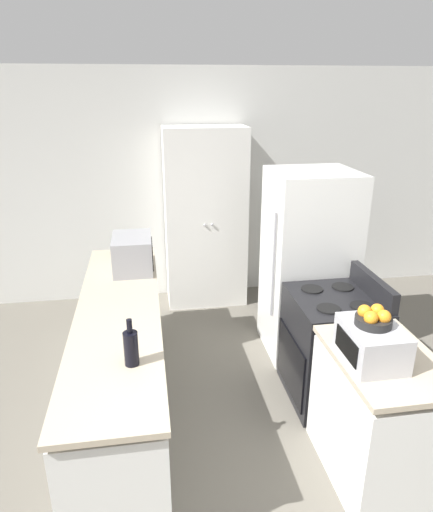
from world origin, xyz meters
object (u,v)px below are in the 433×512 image
(refrigerator, at_px, (308,264))
(wine_bottle, at_px, (131,347))
(fruit_bowl, at_px, (374,318))
(pantry_cabinet, at_px, (205,219))
(microwave, at_px, (133,253))
(stove, at_px, (331,347))
(toaster_oven, at_px, (371,343))

(refrigerator, relative_size, wine_bottle, 5.91)
(fruit_bowl, bearing_deg, refrigerator, 83.31)
(pantry_cabinet, height_order, microwave, pantry_cabinet)
(stove, bearing_deg, wine_bottle, -157.02)
(stove, xyz_separation_m, refrigerator, (0.04, 0.75, 0.41))
(fruit_bowl, bearing_deg, wine_bottle, 173.31)
(pantry_cabinet, relative_size, microwave, 4.35)
(refrigerator, distance_m, toaster_oven, 1.59)
(refrigerator, xyz_separation_m, toaster_oven, (-0.18, -1.57, 0.13))
(stove, distance_m, toaster_oven, 1.00)
(stove, bearing_deg, toaster_oven, -99.69)
(toaster_oven, bearing_deg, wine_bottle, 172.61)
(refrigerator, height_order, toaster_oven, refrigerator)
(stove, distance_m, microwave, 1.83)
(pantry_cabinet, distance_m, stove, 2.14)
(stove, bearing_deg, pantry_cabinet, 111.08)
(pantry_cabinet, relative_size, wine_bottle, 6.87)
(pantry_cabinet, xyz_separation_m, stove, (0.74, -1.93, -0.55))
(wine_bottle, xyz_separation_m, toaster_oven, (1.38, -0.18, 0.00))
(refrigerator, bearing_deg, fruit_bowl, -96.69)
(stove, distance_m, wine_bottle, 1.74)
(pantry_cabinet, xyz_separation_m, refrigerator, (0.79, -1.18, -0.14))
(refrigerator, relative_size, microwave, 3.74)
(pantry_cabinet, distance_m, wine_bottle, 2.69)
(refrigerator, height_order, wine_bottle, refrigerator)
(stove, bearing_deg, microwave, 151.78)
(pantry_cabinet, distance_m, microwave, 1.36)
(toaster_oven, bearing_deg, fruit_bowl, 83.60)
(toaster_oven, bearing_deg, microwave, 130.16)
(stove, relative_size, refrigerator, 0.61)
(wine_bottle, relative_size, toaster_oven, 0.73)
(toaster_oven, bearing_deg, stove, 80.31)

